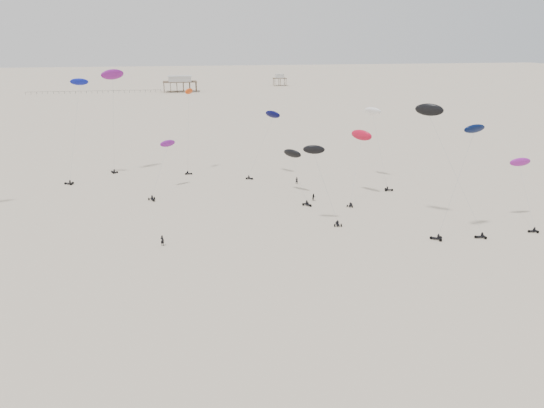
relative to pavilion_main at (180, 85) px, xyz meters
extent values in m
plane|color=beige|center=(10.00, -150.00, -4.22)|extent=(900.00, 900.00, 0.00)
cube|color=brown|center=(0.00, 0.00, 1.93)|extent=(21.00, 13.00, 0.30)
cube|color=silver|center=(0.00, 0.00, 3.68)|extent=(14.00, 8.40, 3.20)
cube|color=#B2B2AD|center=(0.00, 0.00, 5.43)|extent=(15.00, 9.00, 0.30)
cube|color=brown|center=(70.00, 30.00, 0.93)|extent=(9.00, 7.00, 0.30)
cube|color=silver|center=(70.00, 30.00, 2.28)|extent=(5.60, 4.20, 2.40)
cube|color=#B2B2AD|center=(70.00, 30.00, 3.63)|extent=(6.00, 4.50, 0.30)
cube|color=black|center=(-52.00, 0.00, -2.77)|extent=(80.00, 0.10, 0.10)
cylinder|color=gray|center=(-8.95, -227.87, 0.95)|extent=(0.03, 0.03, 14.33)
ellipsoid|color=#7A198B|center=(-7.07, -222.53, 6.05)|extent=(4.15, 3.35, 1.96)
cylinder|color=gray|center=(21.57, -254.27, 2.82)|extent=(0.03, 0.03, 13.51)
ellipsoid|color=black|center=(19.51, -252.81, 9.81)|extent=(4.27, 2.63, 1.97)
cylinder|color=gray|center=(15.58, -217.41, 3.31)|extent=(0.03, 0.03, 15.78)
ellipsoid|color=#040537|center=(18.89, -215.33, 11.03)|extent=(4.51, 5.20, 2.42)
cylinder|color=gray|center=(20.65, -237.49, 0.16)|extent=(0.03, 0.03, 13.15)
ellipsoid|color=black|center=(20.22, -232.00, 4.62)|extent=(4.61, 5.05, 2.43)
cylinder|color=gray|center=(-1.81, -209.87, 6.06)|extent=(0.03, 0.03, 19.74)
ellipsoid|color=#DF460F|center=(-1.18, -207.81, 16.29)|extent=(2.79, 3.35, 1.60)
cylinder|color=gray|center=(-20.51, -206.11, 7.94)|extent=(0.03, 0.03, 22.99)
ellipsoid|color=#7F177F|center=(-19.71, -205.14, 20.48)|extent=(6.54, 5.55, 3.11)
cylinder|color=gray|center=(58.21, -261.27, 1.20)|extent=(0.03, 0.03, 13.00)
ellipsoid|color=#921B96|center=(59.07, -256.91, 6.72)|extent=(4.35, 1.76, 2.18)
cylinder|color=gray|center=(41.78, -264.31, 5.13)|extent=(0.03, 0.03, 18.68)
ellipsoid|color=#040F37|center=(45.12, -262.73, 14.49)|extent=(4.70, 2.91, 2.16)
cylinder|color=gray|center=(43.77, -260.11, 6.10)|extent=(0.03, 0.03, 23.68)
ellipsoid|color=black|center=(41.12, -253.66, 16.63)|extent=(5.11, 4.81, 2.54)
cylinder|color=gray|center=(42.04, -229.32, 3.99)|extent=(0.03, 0.03, 19.53)
ellipsoid|color=white|center=(42.08, -223.05, 12.32)|extent=(4.45, 4.96, 2.31)
cylinder|color=gray|center=(32.19, -240.71, 2.26)|extent=(0.03, 0.03, 15.36)
ellipsoid|color=red|center=(34.63, -236.29, 9.03)|extent=(4.53, 5.58, 2.65)
cylinder|color=gray|center=(-28.96, -212.65, 7.44)|extent=(0.03, 0.03, 23.35)
ellipsoid|color=#0B1598|center=(-27.19, -208.79, 19.10)|extent=(4.55, 2.39, 2.18)
imported|color=black|center=(-8.44, -259.83, -4.22)|extent=(0.96, 0.88, 2.19)
imported|color=black|center=(23.25, -239.81, -4.22)|extent=(0.96, 0.60, 1.88)
imported|color=black|center=(22.76, -225.89, -4.22)|extent=(0.73, 0.50, 1.98)
camera|label=1|loc=(-5.51, -345.06, 29.72)|focal=35.00mm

